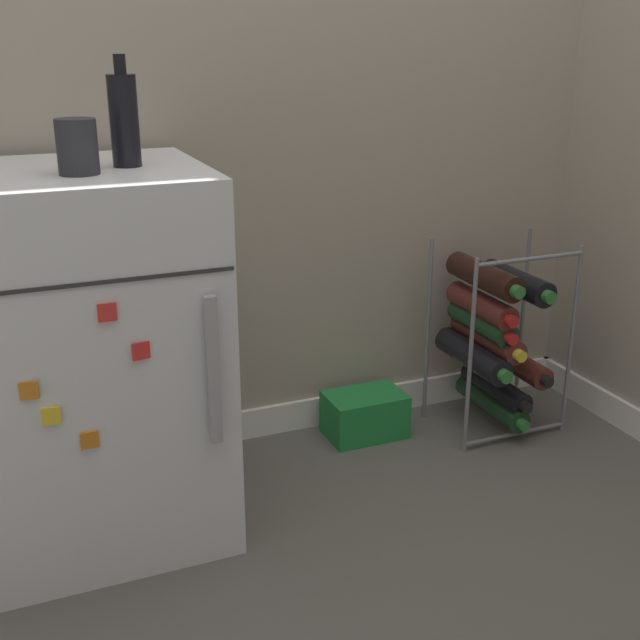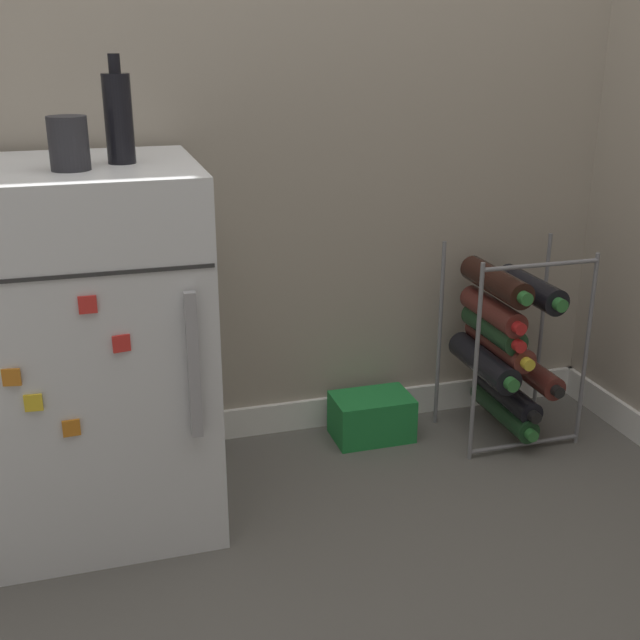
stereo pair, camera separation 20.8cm
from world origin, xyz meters
The scene contains 6 objects.
ground_plane centered at (0.00, 0.00, 0.00)m, with size 14.00×14.00×0.00m, color #56544F.
mini_fridge centered at (-0.50, 0.32, 0.43)m, with size 0.56×0.54×0.86m.
wine_rack centered at (0.66, 0.40, 0.29)m, with size 0.36×0.33×0.57m.
soda_box centered at (0.29, 0.49, 0.07)m, with size 0.23×0.15×0.13m.
fridge_top_cup centered at (-0.49, 0.24, 0.92)m, with size 0.08×0.08×0.11m.
fridge_top_bottle centered at (-0.38, 0.31, 0.96)m, with size 0.06×0.06×0.23m.
Camera 2 is at (-0.46, -1.51, 1.13)m, focal length 45.00 mm.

